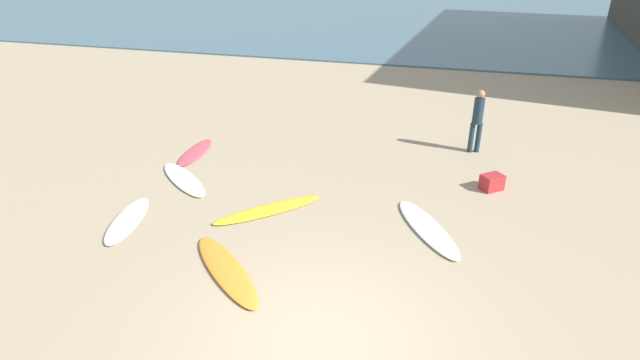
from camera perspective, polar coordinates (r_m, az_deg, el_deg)
ground_plane at (r=8.06m, az=-0.07°, el=-17.22°), size 120.00×120.00×0.00m
ocean_water at (r=44.11m, az=14.21°, el=17.78°), size 120.00×40.00×0.08m
surfboard_0 at (r=11.30m, az=-5.80°, el=-3.32°), size 2.17×2.19×0.08m
surfboard_1 at (r=14.66m, az=-13.73°, el=3.06°), size 0.71×2.03×0.08m
surfboard_2 at (r=9.49m, az=-10.39°, el=-9.83°), size 2.23×2.16×0.09m
surfboard_3 at (r=13.08m, az=-14.97°, el=0.09°), size 2.16×1.95×0.08m
surfboard_4 at (r=10.80m, az=11.92°, el=-5.28°), size 1.80×2.41×0.08m
surfboard_5 at (r=11.59m, az=-20.69°, el=-4.20°), size 1.08×2.11×0.08m
beachgoer_near at (r=14.67m, az=17.17°, el=6.64°), size 0.36×0.36×1.77m
beach_cooler at (r=12.82m, az=18.63°, el=-0.24°), size 0.61×0.60×0.37m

